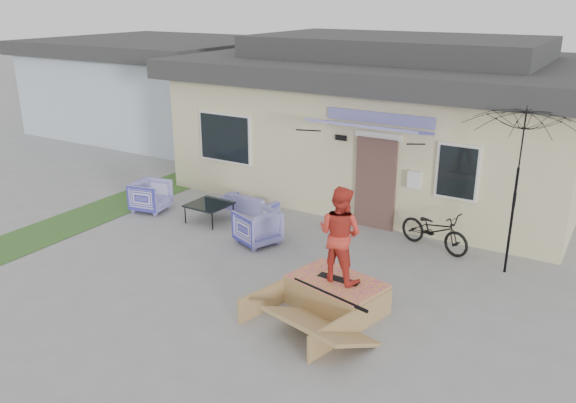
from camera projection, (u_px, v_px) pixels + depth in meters
The scene contains 13 objects.
ground at pixel (221, 296), 10.42m from camera, with size 90.00×90.00×0.00m, color gray.
grass_strip at pixel (103, 210), 14.57m from camera, with size 1.40×8.00×0.01m, color #335B26.
house at pixel (394, 115), 16.24m from camera, with size 10.80×8.49×4.10m.
neighbor_house at pixel (161, 84), 23.02m from camera, with size 8.60×7.60×3.50m.
loveseat at pixel (250, 200), 14.49m from camera, with size 1.47×0.43×0.57m, color #28279E.
armchair_left at pixel (151, 194), 14.46m from camera, with size 0.81×0.76×0.83m, color #28279E.
armchair_right at pixel (257, 225), 12.52m from camera, with size 0.81×0.76×0.83m, color #28279E.
coffee_table at pixel (209, 212), 13.83m from camera, with size 0.90×0.90×0.44m, color black.
bicycle at pixel (435, 226), 12.21m from camera, with size 0.57×1.63×1.04m, color black.
patio_umbrella at pixel (516, 186), 10.76m from camera, with size 2.20×2.04×2.20m.
skate_ramp at pixel (336, 294), 9.96m from camera, with size 1.53×2.04×0.51m, color #9E7947, non-canonical shape.
skateboard at pixel (338, 279), 9.90m from camera, with size 0.74×0.18×0.05m, color black.
skater at pixel (340, 232), 9.62m from camera, with size 0.80×0.62×1.64m, color red.
Camera 1 is at (5.80, -7.33, 5.05)m, focal length 36.53 mm.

